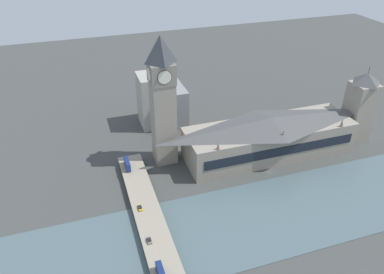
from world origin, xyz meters
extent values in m
plane|color=#424442|center=(0.00, 0.00, 0.00)|extent=(600.00, 600.00, 0.00)
cube|color=#4C6066|center=(-32.08, 0.00, 0.15)|extent=(52.15, 360.00, 0.30)
cube|color=gray|center=(17.90, -8.00, 9.80)|extent=(29.80, 102.68, 19.60)
cube|color=black|center=(2.85, -8.00, 10.78)|extent=(0.40, 94.47, 5.88)
pyramid|color=#4C4C4C|center=(17.90, -8.00, 22.36)|extent=(29.20, 100.63, 5.52)
cone|color=gray|center=(4.00, -47.02, 22.10)|extent=(2.20, 2.20, 5.00)
cone|color=gray|center=(4.00, -8.00, 22.10)|extent=(2.20, 2.20, 5.00)
cone|color=gray|center=(4.00, 31.02, 22.10)|extent=(2.20, 2.20, 5.00)
cube|color=gray|center=(31.55, 53.58, 30.47)|extent=(12.47, 12.47, 60.94)
cube|color=gray|center=(31.55, 53.58, 55.32)|extent=(13.22, 13.22, 11.23)
cylinder|color=black|center=(25.14, 53.58, 55.32)|extent=(0.50, 7.81, 7.81)
cylinder|color=silver|center=(25.01, 53.58, 55.32)|extent=(0.62, 7.23, 7.23)
cylinder|color=black|center=(37.96, 53.58, 55.32)|extent=(0.50, 7.81, 7.81)
cylinder|color=silver|center=(38.09, 53.58, 55.32)|extent=(0.62, 7.23, 7.23)
cylinder|color=black|center=(31.55, 47.16, 55.32)|extent=(7.81, 0.50, 7.81)
cylinder|color=silver|center=(31.55, 47.04, 55.32)|extent=(7.23, 0.62, 7.23)
cylinder|color=black|center=(31.55, 59.99, 55.32)|extent=(7.81, 0.50, 7.81)
cylinder|color=silver|center=(31.55, 60.12, 55.32)|extent=(7.23, 0.62, 7.23)
pyramid|color=#383D42|center=(31.55, 53.58, 68.20)|extent=(12.72, 12.72, 14.52)
cube|color=gray|center=(17.90, -70.72, 19.01)|extent=(14.77, 14.77, 38.01)
pyramid|color=#4C4C4C|center=(17.90, -70.72, 41.34)|extent=(14.77, 14.77, 6.65)
cylinder|color=#333338|center=(17.90, -70.72, 46.66)|extent=(0.30, 0.30, 4.00)
cube|color=gray|center=(-32.08, 74.50, 1.42)|extent=(3.00, 11.37, 2.83)
cube|color=gray|center=(15.63, 74.50, 1.42)|extent=(3.00, 11.37, 2.83)
cube|color=gray|center=(-32.08, 74.50, 3.43)|extent=(136.30, 13.37, 1.20)
cube|color=navy|center=(-54.25, 77.54, 7.37)|extent=(11.61, 2.52, 2.17)
cube|color=black|center=(-54.25, 77.54, 7.48)|extent=(10.67, 2.58, 1.04)
cube|color=navy|center=(-54.25, 77.54, 8.53)|extent=(11.50, 2.39, 0.16)
cylinder|color=black|center=(-49.14, 76.39, 4.54)|extent=(1.02, 0.28, 1.02)
cylinder|color=black|center=(-49.14, 78.69, 4.54)|extent=(1.02, 0.28, 1.02)
cube|color=navy|center=(24.43, 77.40, 5.46)|extent=(10.21, 2.43, 1.99)
cube|color=black|center=(24.43, 77.40, 5.86)|extent=(9.19, 2.49, 0.88)
cube|color=navy|center=(24.43, 77.40, 7.63)|extent=(10.00, 2.43, 2.34)
cube|color=black|center=(24.43, 77.40, 7.74)|extent=(9.19, 2.49, 1.12)
cube|color=navy|center=(24.43, 77.40, 8.87)|extent=(9.90, 2.31, 0.16)
cylinder|color=black|center=(28.66, 76.30, 4.58)|extent=(1.09, 0.28, 1.09)
cylinder|color=black|center=(28.66, 78.51, 4.58)|extent=(1.09, 0.28, 1.09)
cylinder|color=black|center=(20.31, 76.30, 4.58)|extent=(1.09, 0.28, 1.09)
cylinder|color=black|center=(20.31, 78.51, 4.58)|extent=(1.09, 0.28, 1.09)
cube|color=gold|center=(-11.19, 77.48, 4.55)|extent=(4.50, 1.74, 0.56)
cube|color=black|center=(-11.32, 77.48, 5.11)|extent=(2.34, 1.56, 0.56)
cylinder|color=black|center=(-9.40, 76.71, 4.36)|extent=(0.66, 0.22, 0.66)
cylinder|color=black|center=(-9.40, 78.26, 4.36)|extent=(0.66, 0.22, 0.66)
cylinder|color=black|center=(-12.98, 76.71, 4.36)|extent=(0.66, 0.22, 0.66)
cylinder|color=black|center=(-12.98, 78.26, 4.36)|extent=(0.66, 0.22, 0.66)
cube|color=slate|center=(-33.17, 77.91, 4.55)|extent=(4.00, 1.87, 0.56)
cube|color=black|center=(-33.29, 77.91, 5.08)|extent=(2.08, 1.69, 0.50)
cylinder|color=black|center=(-31.62, 77.06, 4.36)|extent=(0.66, 0.22, 0.66)
cylinder|color=black|center=(-31.62, 78.76, 4.36)|extent=(0.66, 0.22, 0.66)
cylinder|color=black|center=(-34.71, 77.06, 4.36)|extent=(0.66, 0.22, 0.66)
cylinder|color=black|center=(-34.71, 78.76, 4.36)|extent=(0.66, 0.22, 0.66)
cube|color=gray|center=(75.49, 38.49, 13.20)|extent=(27.03, 20.23, 26.40)
cube|color=#A39E93|center=(76.43, 48.96, 18.12)|extent=(20.98, 19.92, 36.23)
camera|label=1|loc=(-149.69, 96.56, 129.36)|focal=35.00mm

